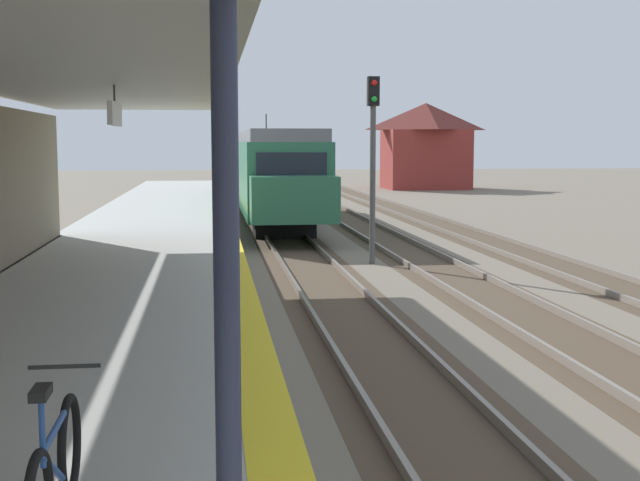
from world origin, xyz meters
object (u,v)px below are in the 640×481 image
object	(u,v)px
rail_signal_post	(373,150)
distant_trackside_house	(426,144)
bicycle_beside_commuter	(55,471)
approaching_train	(273,172)

from	to	relation	value
rail_signal_post	distant_trackside_house	bearing A→B (deg)	73.67
rail_signal_post	distant_trackside_house	world-z (taller)	distant_trackside_house
bicycle_beside_commuter	rail_signal_post	distance (m)	18.94
approaching_train	rail_signal_post	xyz separation A→B (m)	(1.84, -13.11, 1.02)
approaching_train	distant_trackside_house	xyz separation A→B (m)	(13.42, 26.41, 1.16)
approaching_train	distant_trackside_house	size ratio (longest dim) A/B	2.97
rail_signal_post	approaching_train	bearing A→B (deg)	97.98
distant_trackside_house	approaching_train	bearing A→B (deg)	-116.93
approaching_train	rail_signal_post	world-z (taller)	rail_signal_post
bicycle_beside_commuter	distant_trackside_house	distance (m)	60.07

